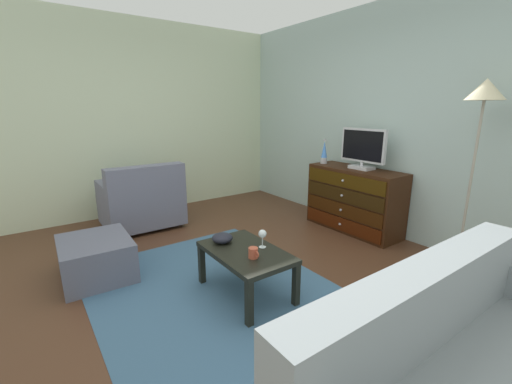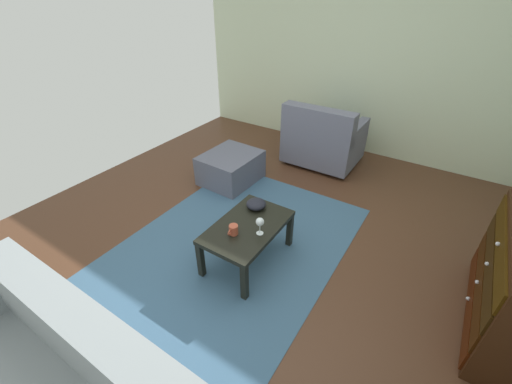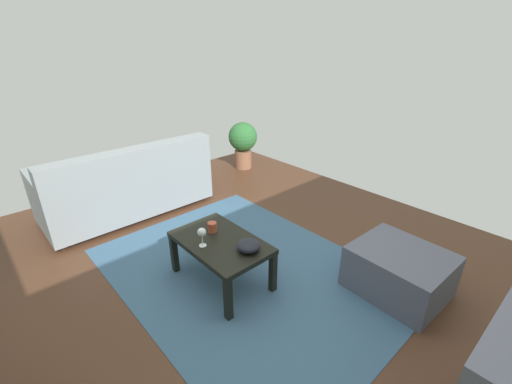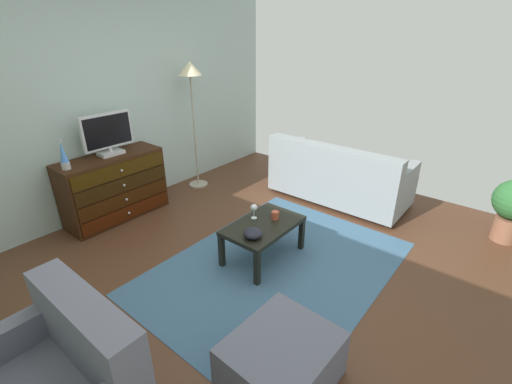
% 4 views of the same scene
% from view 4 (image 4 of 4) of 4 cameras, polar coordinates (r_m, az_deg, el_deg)
% --- Properties ---
extents(ground_plane, '(5.75, 5.07, 0.05)m').
position_cam_4_polar(ground_plane, '(3.58, -1.22, -12.75)').
color(ground_plane, '#50301F').
extents(wall_accent_rear, '(5.75, 0.12, 2.74)m').
position_cam_4_polar(wall_accent_rear, '(4.73, -23.84, 13.32)').
color(wall_accent_rear, '#A7BEB8').
rests_on(wall_accent_rear, ground_plane).
extents(area_rug, '(2.60, 1.90, 0.01)m').
position_cam_4_polar(area_rug, '(3.59, 3.38, -12.08)').
color(area_rug, '#3D5F7D').
rests_on(area_rug, ground_plane).
extents(dresser, '(1.22, 0.49, 0.80)m').
position_cam_4_polar(dresser, '(4.64, -22.10, 0.74)').
color(dresser, '#321A0B').
rests_on(dresser, ground_plane).
extents(tv, '(0.61, 0.18, 0.49)m').
position_cam_4_polar(tv, '(4.47, -23.03, 8.75)').
color(tv, silver).
rests_on(tv, dresser).
extents(lava_lamp, '(0.09, 0.09, 0.33)m').
position_cam_4_polar(lava_lamp, '(4.22, -28.88, 5.14)').
color(lava_lamp, '#B7B7BC').
rests_on(lava_lamp, dresser).
extents(coffee_table, '(0.82, 0.51, 0.40)m').
position_cam_4_polar(coffee_table, '(3.54, 1.19, -5.96)').
color(coffee_table, black).
rests_on(coffee_table, ground_plane).
extents(wine_glass, '(0.07, 0.07, 0.16)m').
position_cam_4_polar(wine_glass, '(3.56, -0.34, -2.63)').
color(wine_glass, silver).
rests_on(wine_glass, coffee_table).
extents(mug, '(0.11, 0.08, 0.08)m').
position_cam_4_polar(mug, '(3.59, 3.16, -3.79)').
color(mug, '#B04B33').
rests_on(mug, coffee_table).
extents(bowl_decorative, '(0.18, 0.18, 0.08)m').
position_cam_4_polar(bowl_decorative, '(3.28, -0.54, -6.76)').
color(bowl_decorative, black).
rests_on(bowl_decorative, coffee_table).
extents(couch_large, '(0.85, 1.81, 0.84)m').
position_cam_4_polar(couch_large, '(4.89, 13.17, 2.32)').
color(couch_large, '#332319').
rests_on(couch_large, ground_plane).
extents(ottoman, '(0.72, 0.62, 0.37)m').
position_cam_4_polar(ottoman, '(2.56, 4.17, -25.89)').
color(ottoman, slate).
rests_on(ottoman, ground_plane).
extents(standing_lamp, '(0.32, 0.32, 1.78)m').
position_cam_4_polar(standing_lamp, '(5.02, -10.61, 17.37)').
color(standing_lamp, '#A59E8C').
rests_on(standing_lamp, ground_plane).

